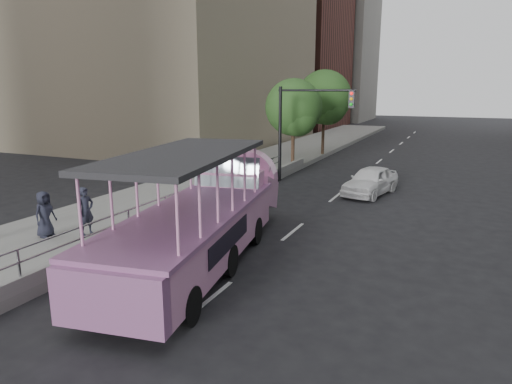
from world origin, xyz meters
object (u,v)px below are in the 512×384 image
(parking_sign, at_px, (197,176))
(pedestrian_near, at_px, (86,211))
(pedestrian_far, at_px, (45,214))
(street_tree_far, at_px, (325,99))
(car, at_px, (371,181))
(street_tree_near, at_px, (295,110))
(traffic_signal, at_px, (301,119))
(duck_boat, at_px, (205,217))

(parking_sign, bearing_deg, pedestrian_near, -115.39)
(pedestrian_far, distance_m, street_tree_far, 23.10)
(car, bearing_deg, street_tree_near, 152.57)
(traffic_signal, bearing_deg, street_tree_far, 98.43)
(pedestrian_near, relative_size, parking_sign, 0.57)
(pedestrian_far, height_order, street_tree_far, street_tree_far)
(car, distance_m, traffic_signal, 5.14)
(duck_boat, xyz_separation_m, parking_sign, (-2.43, 3.45, 0.50))
(pedestrian_far, distance_m, parking_sign, 5.59)
(pedestrian_far, bearing_deg, duck_boat, -76.02)
(car, height_order, parking_sign, parking_sign)
(pedestrian_near, xyz_separation_m, pedestrian_far, (-1.06, -0.74, -0.04))
(parking_sign, height_order, traffic_signal, traffic_signal)
(parking_sign, bearing_deg, pedestrian_far, -122.05)
(duck_boat, bearing_deg, traffic_signal, 95.41)
(pedestrian_near, height_order, pedestrian_far, pedestrian_near)
(duck_boat, relative_size, street_tree_far, 1.66)
(duck_boat, height_order, traffic_signal, traffic_signal)
(duck_boat, height_order, pedestrian_far, duck_boat)
(car, relative_size, street_tree_near, 0.71)
(duck_boat, distance_m, street_tree_far, 21.81)
(car, height_order, traffic_signal, traffic_signal)
(pedestrian_far, relative_size, street_tree_near, 0.27)
(pedestrian_far, relative_size, street_tree_far, 0.24)
(street_tree_near, bearing_deg, parking_sign, -88.55)
(duck_boat, distance_m, parking_sign, 4.25)
(street_tree_far, bearing_deg, car, -62.82)
(pedestrian_far, xyz_separation_m, traffic_signal, (4.23, 13.27, 2.43))
(parking_sign, xyz_separation_m, street_tree_near, (-0.30, 12.00, 2.04))
(traffic_signal, relative_size, street_tree_near, 0.91)
(duck_boat, distance_m, traffic_signal, 12.28)
(car, height_order, pedestrian_far, pedestrian_far)
(traffic_signal, bearing_deg, street_tree_near, 114.98)
(pedestrian_far, bearing_deg, street_tree_far, -6.25)
(street_tree_near, relative_size, street_tree_far, 0.89)
(street_tree_near, bearing_deg, traffic_signal, -65.02)
(pedestrian_near, height_order, street_tree_near, street_tree_near)
(duck_boat, xyz_separation_m, pedestrian_far, (-5.37, -1.25, -0.21))
(pedestrian_near, bearing_deg, street_tree_far, 3.49)
(car, height_order, street_tree_near, street_tree_near)
(street_tree_far, bearing_deg, pedestrian_near, -94.62)
(duck_boat, height_order, car, duck_boat)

